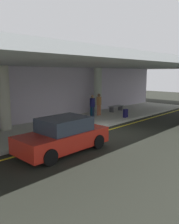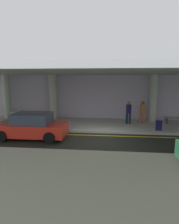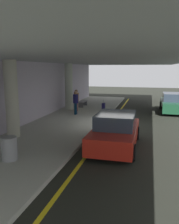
{
  "view_description": "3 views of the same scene",
  "coord_description": "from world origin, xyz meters",
  "px_view_note": "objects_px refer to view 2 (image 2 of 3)",
  "views": [
    {
      "loc": [
        -10.13,
        -7.95,
        3.4
      ],
      "look_at": [
        0.66,
        2.26,
        0.87
      ],
      "focal_mm": 37.03,
      "sensor_mm": 36.0,
      "label": 1
    },
    {
      "loc": [
        0.65,
        -11.0,
        3.4
      ],
      "look_at": [
        -0.64,
        1.22,
        1.34
      ],
      "focal_mm": 31.03,
      "sensor_mm": 36.0,
      "label": 2
    },
    {
      "loc": [
        -13.65,
        -1.83,
        3.4
      ],
      "look_at": [
        -1.17,
        1.42,
        0.99
      ],
      "focal_mm": 37.45,
      "sensor_mm": 36.0,
      "label": 3
    }
  ],
  "objects_px": {
    "traveler_with_luggage": "(143,111)",
    "trash_bin_steel": "(14,117)",
    "support_column_left_mid": "(7,97)",
    "car_red": "(32,126)",
    "person_waiting_for_ride": "(129,111)",
    "bench_metal": "(175,119)",
    "suitcase_upright_primary": "(159,126)",
    "support_column_right_mid": "(153,98)",
    "support_column_center": "(53,97)"
  },
  "relations": [
    {
      "from": "traveler_with_luggage",
      "to": "trash_bin_steel",
      "type": "xyz_separation_m",
      "value": [
        -9.76,
        -0.61,
        -0.54
      ]
    },
    {
      "from": "support_column_left_mid",
      "to": "car_red",
      "type": "xyz_separation_m",
      "value": [
        4.14,
        -4.93,
        -1.26
      ]
    },
    {
      "from": "person_waiting_for_ride",
      "to": "bench_metal",
      "type": "bearing_deg",
      "value": 30.93
    },
    {
      "from": "support_column_left_mid",
      "to": "suitcase_upright_primary",
      "type": "distance_m",
      "value": 12.28
    },
    {
      "from": "support_column_right_mid",
      "to": "car_red",
      "type": "height_order",
      "value": "support_column_right_mid"
    },
    {
      "from": "support_column_center",
      "to": "support_column_right_mid",
      "type": "bearing_deg",
      "value": 0.0
    },
    {
      "from": "traveler_with_luggage",
      "to": "support_column_left_mid",
      "type": "bearing_deg",
      "value": -140.05
    },
    {
      "from": "support_column_left_mid",
      "to": "traveler_with_luggage",
      "type": "xyz_separation_m",
      "value": [
        11.1,
        -0.91,
        -0.86
      ]
    },
    {
      "from": "suitcase_upright_primary",
      "to": "car_red",
      "type": "bearing_deg",
      "value": -147.91
    },
    {
      "from": "support_column_left_mid",
      "to": "car_red",
      "type": "distance_m",
      "value": 6.56
    },
    {
      "from": "support_column_center",
      "to": "car_red",
      "type": "xyz_separation_m",
      "value": [
        0.14,
        -4.93,
        -1.26
      ]
    },
    {
      "from": "support_column_center",
      "to": "bench_metal",
      "type": "relative_size",
      "value": 2.28
    },
    {
      "from": "support_column_center",
      "to": "person_waiting_for_ride",
      "type": "relative_size",
      "value": 2.17
    },
    {
      "from": "car_red",
      "to": "person_waiting_for_ride",
      "type": "bearing_deg",
      "value": -143.27
    },
    {
      "from": "support_column_center",
      "to": "bench_metal",
      "type": "height_order",
      "value": "support_column_center"
    },
    {
      "from": "support_column_right_mid",
      "to": "bench_metal",
      "type": "bearing_deg",
      "value": -24.59
    },
    {
      "from": "support_column_center",
      "to": "suitcase_upright_primary",
      "type": "bearing_deg",
      "value": -20.12
    },
    {
      "from": "suitcase_upright_primary",
      "to": "bench_metal",
      "type": "relative_size",
      "value": 0.56
    },
    {
      "from": "support_column_center",
      "to": "trash_bin_steel",
      "type": "relative_size",
      "value": 4.29
    },
    {
      "from": "traveler_with_luggage",
      "to": "bench_metal",
      "type": "height_order",
      "value": "traveler_with_luggage"
    },
    {
      "from": "support_column_center",
      "to": "support_column_right_mid",
      "type": "xyz_separation_m",
      "value": [
        8.0,
        0.0,
        0.0
      ]
    },
    {
      "from": "support_column_right_mid",
      "to": "traveler_with_luggage",
      "type": "height_order",
      "value": "support_column_right_mid"
    },
    {
      "from": "support_column_right_mid",
      "to": "suitcase_upright_primary",
      "type": "distance_m",
      "value": 3.25
    },
    {
      "from": "support_column_right_mid",
      "to": "person_waiting_for_ride",
      "type": "height_order",
      "value": "support_column_right_mid"
    },
    {
      "from": "support_column_center",
      "to": "trash_bin_steel",
      "type": "height_order",
      "value": "support_column_center"
    },
    {
      "from": "suitcase_upright_primary",
      "to": "support_column_left_mid",
      "type": "bearing_deg",
      "value": -176.53
    },
    {
      "from": "support_column_left_mid",
      "to": "bench_metal",
      "type": "relative_size",
      "value": 2.28
    },
    {
      "from": "support_column_left_mid",
      "to": "car_red",
      "type": "height_order",
      "value": "support_column_left_mid"
    },
    {
      "from": "person_waiting_for_ride",
      "to": "bench_metal",
      "type": "xyz_separation_m",
      "value": [
        3.51,
        0.5,
        -0.61
      ]
    },
    {
      "from": "support_column_right_mid",
      "to": "traveler_with_luggage",
      "type": "bearing_deg",
      "value": -134.51
    },
    {
      "from": "support_column_left_mid",
      "to": "support_column_right_mid",
      "type": "xyz_separation_m",
      "value": [
        12.0,
        0.0,
        0.0
      ]
    },
    {
      "from": "traveler_with_luggage",
      "to": "person_waiting_for_ride",
      "type": "height_order",
      "value": "same"
    },
    {
      "from": "traveler_with_luggage",
      "to": "person_waiting_for_ride",
      "type": "distance_m",
      "value": 1.1
    },
    {
      "from": "support_column_right_mid",
      "to": "trash_bin_steel",
      "type": "xyz_separation_m",
      "value": [
        -10.66,
        -1.52,
        -1.4
      ]
    },
    {
      "from": "traveler_with_luggage",
      "to": "suitcase_upright_primary",
      "type": "height_order",
      "value": "traveler_with_luggage"
    },
    {
      "from": "support_column_left_mid",
      "to": "trash_bin_steel",
      "type": "distance_m",
      "value": 2.47
    },
    {
      "from": "support_column_right_mid",
      "to": "trash_bin_steel",
      "type": "bearing_deg",
      "value": -171.87
    },
    {
      "from": "support_column_center",
      "to": "bench_metal",
      "type": "distance_m",
      "value": 9.7
    },
    {
      "from": "support_column_right_mid",
      "to": "suitcase_upright_primary",
      "type": "relative_size",
      "value": 4.06
    },
    {
      "from": "support_column_center",
      "to": "trash_bin_steel",
      "type": "xyz_separation_m",
      "value": [
        -2.66,
        -1.52,
        -1.4
      ]
    },
    {
      "from": "suitcase_upright_primary",
      "to": "bench_metal",
      "type": "height_order",
      "value": "suitcase_upright_primary"
    },
    {
      "from": "car_red",
      "to": "trash_bin_steel",
      "type": "bearing_deg",
      "value": -46.16
    },
    {
      "from": "traveler_with_luggage",
      "to": "trash_bin_steel",
      "type": "bearing_deg",
      "value": -131.77
    },
    {
      "from": "person_waiting_for_ride",
      "to": "suitcase_upright_primary",
      "type": "xyz_separation_m",
      "value": [
        1.8,
        -1.66,
        -0.65
      ]
    },
    {
      "from": "person_waiting_for_ride",
      "to": "support_column_right_mid",
      "type": "bearing_deg",
      "value": 54.57
    },
    {
      "from": "car_red",
      "to": "trash_bin_steel",
      "type": "xyz_separation_m",
      "value": [
        -2.8,
        3.41,
        -0.14
      ]
    },
    {
      "from": "support_column_right_mid",
      "to": "car_red",
      "type": "xyz_separation_m",
      "value": [
        -7.86,
        -4.93,
        -1.26
      ]
    },
    {
      "from": "support_column_center",
      "to": "support_column_right_mid",
      "type": "height_order",
      "value": "same"
    },
    {
      "from": "support_column_left_mid",
      "to": "traveler_with_luggage",
      "type": "relative_size",
      "value": 2.17
    },
    {
      "from": "suitcase_upright_primary",
      "to": "trash_bin_steel",
      "type": "bearing_deg",
      "value": -170.21
    }
  ]
}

